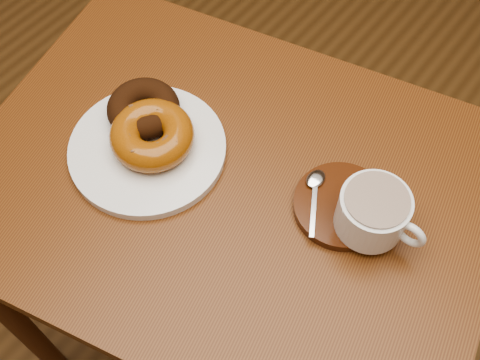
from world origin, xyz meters
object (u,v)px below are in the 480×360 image
Objects in this scene: cafe_table at (230,217)px; coffee_cup at (374,212)px; saucer at (342,206)px; donut_plate at (148,149)px.

coffee_cup is (0.20, 0.05, 0.16)m from cafe_table.
saucer is at bearing 8.85° from cafe_table.
cafe_table is 0.18m from donut_plate.
cafe_table is at bearing -158.51° from saucer.
donut_plate is at bearing -164.28° from coffee_cup.
cafe_table is 7.00× the size of coffee_cup.
cafe_table is 3.76× the size of donut_plate.
coffee_cup is at bearing 15.49° from donut_plate.
donut_plate is 1.86× the size of coffee_cup.
cafe_table is 6.43× the size of saucer.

